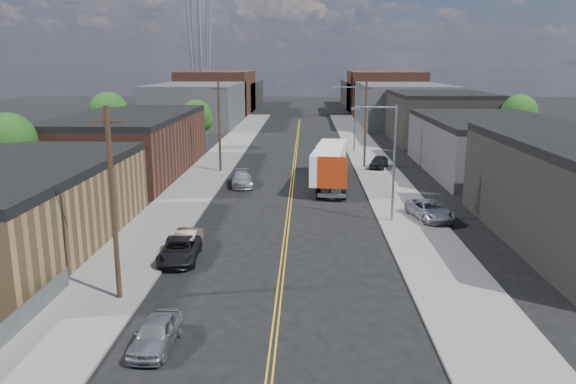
# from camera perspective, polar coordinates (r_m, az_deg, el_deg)

# --- Properties ---
(ground) EXTENTS (260.00, 260.00, 0.00)m
(ground) POSITION_cam_1_polar(r_m,az_deg,el_deg) (77.66, 0.80, 4.12)
(ground) COLOR black
(ground) RESTS_ON ground
(centerline) EXTENTS (0.32, 120.00, 0.01)m
(centerline) POSITION_cam_1_polar(r_m,az_deg,el_deg) (62.88, 0.56, 2.02)
(centerline) COLOR gold
(centerline) RESTS_ON ground
(sidewalk_left) EXTENTS (5.00, 140.00, 0.15)m
(sidewalk_left) POSITION_cam_1_polar(r_m,az_deg,el_deg) (63.79, -8.01, 2.11)
(sidewalk_left) COLOR slate
(sidewalk_left) RESTS_ON ground
(sidewalk_right) EXTENTS (5.00, 140.00, 0.15)m
(sidewalk_right) POSITION_cam_1_polar(r_m,az_deg,el_deg) (63.38, 9.18, 2.00)
(sidewalk_right) COLOR slate
(sidewalk_right) RESTS_ON ground
(warehouse_tan) EXTENTS (12.00, 22.00, 5.60)m
(warehouse_tan) POSITION_cam_1_polar(r_m,az_deg,el_deg) (40.79, -26.57, -1.40)
(warehouse_tan) COLOR olive
(warehouse_tan) RESTS_ON ground
(warehouse_brown) EXTENTS (12.00, 26.00, 6.60)m
(warehouse_brown) POSITION_cam_1_polar(r_m,az_deg,el_deg) (64.32, -15.76, 4.75)
(warehouse_brown) COLOR #4A291D
(warehouse_brown) RESTS_ON ground
(industrial_right_b) EXTENTS (14.00, 24.00, 6.10)m
(industrial_right_b) POSITION_cam_1_polar(r_m,az_deg,el_deg) (66.63, 19.92, 4.52)
(industrial_right_b) COLOR #323234
(industrial_right_b) RESTS_ON ground
(industrial_right_c) EXTENTS (14.00, 22.00, 7.60)m
(industrial_right_c) POSITION_cam_1_polar(r_m,az_deg,el_deg) (91.46, 14.99, 7.42)
(industrial_right_c) COLOR black
(industrial_right_c) RESTS_ON ground
(skyline_left_a) EXTENTS (16.00, 30.00, 8.00)m
(skyline_left_a) POSITION_cam_1_polar(r_m,az_deg,el_deg) (114.02, -9.08, 8.81)
(skyline_left_a) COLOR #323234
(skyline_left_a) RESTS_ON ground
(skyline_right_a) EXTENTS (16.00, 30.00, 8.00)m
(skyline_right_a) POSITION_cam_1_polar(r_m,az_deg,el_deg) (113.55, 11.40, 8.71)
(skyline_right_a) COLOR #323234
(skyline_right_a) RESTS_ON ground
(skyline_left_b) EXTENTS (16.00, 26.00, 10.00)m
(skyline_left_b) POSITION_cam_1_polar(r_m,az_deg,el_deg) (138.55, -7.15, 10.00)
(skyline_left_b) COLOR #4A291D
(skyline_left_b) RESTS_ON ground
(skyline_right_b) EXTENTS (16.00, 26.00, 10.00)m
(skyline_right_b) POSITION_cam_1_polar(r_m,az_deg,el_deg) (138.16, 9.72, 9.91)
(skyline_right_b) COLOR #4A291D
(skyline_right_b) RESTS_ON ground
(skyline_left_c) EXTENTS (16.00, 40.00, 7.00)m
(skyline_left_c) POSITION_cam_1_polar(r_m,az_deg,el_deg) (158.40, -6.02, 9.85)
(skyline_left_c) COLOR black
(skyline_left_c) RESTS_ON ground
(skyline_right_c) EXTENTS (16.00, 40.00, 7.00)m
(skyline_right_c) POSITION_cam_1_polar(r_m,az_deg,el_deg) (158.05, 8.72, 9.76)
(skyline_right_c) COLOR black
(skyline_right_c) RESTS_ON ground
(streetlight_near) EXTENTS (3.39, 0.25, 9.00)m
(streetlight_near) POSITION_cam_1_polar(r_m,az_deg,el_deg) (42.70, 10.23, 3.83)
(streetlight_near) COLOR gray
(streetlight_near) RESTS_ON ground
(streetlight_far) EXTENTS (3.39, 0.25, 9.00)m
(streetlight_far) POSITION_cam_1_polar(r_m,az_deg,el_deg) (77.26, 6.51, 7.97)
(streetlight_far) COLOR gray
(streetlight_far) RESTS_ON ground
(utility_pole_left_near) EXTENTS (1.60, 0.26, 10.00)m
(utility_pole_left_near) POSITION_cam_1_polar(r_m,az_deg,el_deg) (29.19, -17.34, -1.15)
(utility_pole_left_near) COLOR black
(utility_pole_left_near) RESTS_ON ground
(utility_pole_left_far) EXTENTS (1.60, 0.26, 10.00)m
(utility_pole_left_far) POSITION_cam_1_polar(r_m,az_deg,el_deg) (62.83, -6.98, 6.65)
(utility_pole_left_far) COLOR black
(utility_pole_left_far) RESTS_ON ground
(utility_pole_right) EXTENTS (1.60, 0.26, 10.00)m
(utility_pole_right) POSITION_cam_1_polar(r_m,az_deg,el_deg) (65.44, 7.87, 6.87)
(utility_pole_right) COLOR black
(utility_pole_right) RESTS_ON ground
(tree_left_near) EXTENTS (4.85, 4.76, 7.91)m
(tree_left_near) POSITION_cam_1_polar(r_m,az_deg,el_deg) (53.56, -26.46, 4.34)
(tree_left_near) COLOR black
(tree_left_near) RESTS_ON ground
(tree_left_mid) EXTENTS (5.10, 5.04, 8.37)m
(tree_left_mid) POSITION_cam_1_polar(r_m,az_deg,el_deg) (76.33, -17.70, 7.50)
(tree_left_mid) COLOR black
(tree_left_mid) RESTS_ON ground
(tree_left_far) EXTENTS (4.35, 4.20, 6.97)m
(tree_left_far) POSITION_cam_1_polar(r_m,az_deg,el_deg) (80.53, -9.21, 7.54)
(tree_left_far) COLOR black
(tree_left_far) RESTS_ON ground
(tree_right_far) EXTENTS (4.85, 4.76, 7.91)m
(tree_right_far) POSITION_cam_1_polar(r_m,az_deg,el_deg) (82.20, 22.45, 7.27)
(tree_right_far) COLOR black
(tree_right_far) RESTS_ON ground
(semi_truck) EXTENTS (4.03, 15.62, 4.02)m
(semi_truck) POSITION_cam_1_polar(r_m,az_deg,el_deg) (56.62, 4.15, 3.11)
(semi_truck) COLOR silver
(semi_truck) RESTS_ON ground
(car_left_a) EXTENTS (1.82, 4.02, 1.34)m
(car_left_a) POSITION_cam_1_polar(r_m,az_deg,el_deg) (25.40, -13.25, -13.79)
(car_left_a) COLOR #999C9E
(car_left_a) RESTS_ON ground
(car_left_b) EXTENTS (1.57, 4.03, 1.31)m
(car_left_b) POSITION_cam_1_polar(r_m,az_deg,el_deg) (37.33, -10.29, -4.87)
(car_left_b) COLOR #7D6551
(car_left_b) RESTS_ON ground
(car_left_c) EXTENTS (2.58, 5.05, 1.37)m
(car_left_c) POSITION_cam_1_polar(r_m,az_deg,el_deg) (35.47, -10.96, -5.81)
(car_left_c) COLOR black
(car_left_c) RESTS_ON ground
(car_left_d) EXTENTS (2.67, 5.18, 1.44)m
(car_left_d) POSITION_cam_1_polar(r_m,az_deg,el_deg) (55.89, -4.74, 1.33)
(car_left_d) COLOR #B0B3B6
(car_left_d) RESTS_ON ground
(car_right_lot_a) EXTENTS (3.45, 5.55, 1.43)m
(car_right_lot_a) POSITION_cam_1_polar(r_m,az_deg,el_deg) (44.81, 14.20, -1.77)
(car_right_lot_a) COLOR #AEB0B3
(car_right_lot_a) RESTS_ON sidewalk_right
(car_right_lot_c) EXTENTS (2.88, 4.51, 1.43)m
(car_right_lot_c) POSITION_cam_1_polar(r_m,az_deg,el_deg) (65.43, 9.22, 3.04)
(car_right_lot_c) COLOR black
(car_right_lot_c) RESTS_ON sidewalk_right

